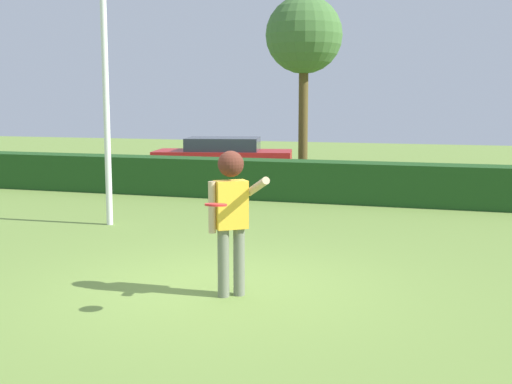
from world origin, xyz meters
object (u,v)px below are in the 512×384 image
object	(u,v)px
frisbee	(216,205)
parked_car_red	(223,156)
person	(231,206)
oak_tree	(304,37)
lamppost	(105,59)

from	to	relation	value
frisbee	parked_car_red	world-z (taller)	frisbee
person	frisbee	xyz separation A→B (m)	(0.15, -0.90, 0.16)
oak_tree	lamppost	bearing A→B (deg)	-96.45
person	lamppost	size ratio (longest dim) A/B	0.31
person	oak_tree	world-z (taller)	oak_tree
frisbee	parked_car_red	distance (m)	13.41
person	parked_car_red	xyz separation A→B (m)	(-4.44, 11.69, -0.43)
person	oak_tree	size ratio (longest dim) A/B	0.30
parked_car_red	lamppost	bearing A→B (deg)	-85.52
person	frisbee	distance (m)	0.92
frisbee	oak_tree	world-z (taller)	oak_tree
parked_car_red	oak_tree	size ratio (longest dim) A/B	0.76
lamppost	oak_tree	bearing A→B (deg)	83.55
frisbee	parked_car_red	bearing A→B (deg)	110.02
lamppost	oak_tree	distance (m)	10.99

